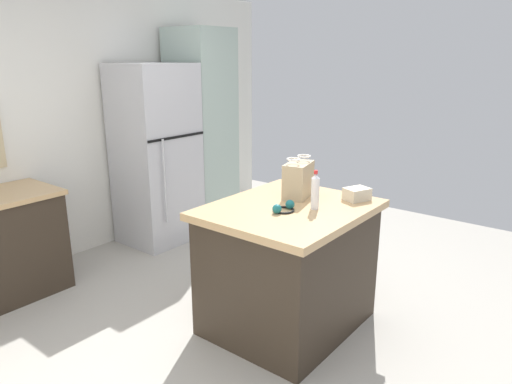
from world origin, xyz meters
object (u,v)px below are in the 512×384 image
Objects in this scene: shopping_bag at (298,180)px; small_box at (357,194)px; refrigerator at (156,155)px; bottle at (315,192)px; tall_cabinet at (202,130)px; kitchen_island at (288,266)px; ear_defenders at (284,208)px.

shopping_bag is 1.80× the size of small_box.
bottle is (-0.51, -2.26, 0.12)m from refrigerator.
small_box is 0.63× the size of bottle.
refrigerator is 0.72m from tall_cabinet.
refrigerator is at bearing 77.30° from bottle.
small_box is at bearing -35.45° from kitchen_island.
refrigerator is 9.46× the size of ear_defenders.
bottle is at bearing 160.47° from small_box.
ear_defenders is (-1.38, -2.12, -0.17)m from tall_cabinet.
shopping_bag is 0.44m from small_box.
bottle is (-0.37, 0.13, 0.08)m from small_box.
kitchen_island is 2.53m from tall_cabinet.
small_box is (0.43, -0.30, 0.51)m from kitchen_island.
small_box reaches higher than ear_defenders.
tall_cabinet reaches higher than ear_defenders.
tall_cabinet is 2.26m from shopping_bag.
ear_defenders is (-0.68, -2.12, 0.01)m from refrigerator.
shopping_bag is (-0.34, -2.01, 0.12)m from refrigerator.
kitchen_island is at bearing 144.55° from small_box.
small_box reaches higher than kitchen_island.
ear_defenders reaches higher than kitchen_island.
small_box is at bearing -109.14° from tall_cabinet.
kitchen_island is 0.62m from bottle.
kitchen_island is 3.74× the size of shopping_bag.
ear_defenders is at bearing -162.28° from shopping_bag.
tall_cabinet reaches higher than shopping_bag.
bottle is (-0.17, -0.25, -0.01)m from shopping_bag.
bottle is at bearing -124.42° from shopping_bag.
tall_cabinet reaches higher than bottle.
kitchen_island is 0.62× the size of refrigerator.
bottle is at bearing -102.70° from refrigerator.
tall_cabinet is at bearing 58.93° from kitchen_island.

